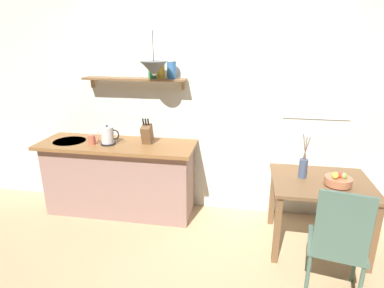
{
  "coord_description": "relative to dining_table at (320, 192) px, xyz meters",
  "views": [
    {
      "loc": [
        0.47,
        -3.05,
        2.07
      ],
      "look_at": [
        -0.1,
        0.25,
        0.95
      ],
      "focal_mm": 30.08,
      "sensor_mm": 36.0,
      "label": 1
    }
  ],
  "objects": [
    {
      "name": "knife_block",
      "position": [
        -1.88,
        0.36,
        0.4
      ],
      "size": [
        0.11,
        0.19,
        0.31
      ],
      "color": "brown",
      "rests_on": "kitchen_counter"
    },
    {
      "name": "kitchen_counter",
      "position": [
        -2.24,
        0.33,
        -0.16
      ],
      "size": [
        1.83,
        0.63,
        0.89
      ],
      "color": "gray",
      "rests_on": "ground_plane"
    },
    {
      "name": "dining_table",
      "position": [
        0.0,
        0.0,
        0.0
      ],
      "size": [
        0.94,
        0.79,
        0.73
      ],
      "color": "brown",
      "rests_on": "ground_plane"
    },
    {
      "name": "pendant_lamp",
      "position": [
        -1.74,
        0.28,
        1.14
      ],
      "size": [
        0.29,
        0.29,
        0.45
      ],
      "color": "black"
    },
    {
      "name": "ground_plane",
      "position": [
        -1.23,
        0.01,
        -0.62
      ],
      "size": [
        14.0,
        14.0,
        0.0
      ],
      "primitive_type": "plane",
      "color": "tan"
    },
    {
      "name": "electric_kettle",
      "position": [
        -2.31,
        0.25,
        0.38
      ],
      "size": [
        0.25,
        0.17,
        0.23
      ],
      "color": "black",
      "rests_on": "kitchen_counter"
    },
    {
      "name": "coffee_mug_by_sink",
      "position": [
        -2.49,
        0.23,
        0.33
      ],
      "size": [
        0.13,
        0.09,
        0.11
      ],
      "color": "#C6664C",
      "rests_on": "kitchen_counter"
    },
    {
      "name": "fruit_bowl",
      "position": [
        0.13,
        -0.08,
        0.17
      ],
      "size": [
        0.25,
        0.25,
        0.14
      ],
      "color": "#BC704C",
      "rests_on": "dining_table"
    },
    {
      "name": "back_wall",
      "position": [
        -1.03,
        0.66,
        0.74
      ],
      "size": [
        6.8,
        0.11,
        2.7
      ],
      "color": "silver",
      "rests_on": "ground_plane"
    },
    {
      "name": "twig_vase",
      "position": [
        -0.18,
        0.06,
        0.22
      ],
      "size": [
        0.08,
        0.08,
        0.46
      ],
      "color": "#475675",
      "rests_on": "dining_table"
    },
    {
      "name": "dining_chair_near",
      "position": [
        -0.0,
        -0.73,
        -0.06
      ],
      "size": [
        0.52,
        0.51,
        1.02
      ],
      "color": "#4C6B5B",
      "rests_on": "ground_plane"
    },
    {
      "name": "wall_shelf",
      "position": [
        -1.88,
        0.5,
        1.04
      ],
      "size": [
        1.2,
        0.2,
        0.33
      ],
      "color": "brown"
    }
  ]
}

